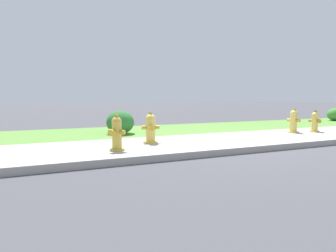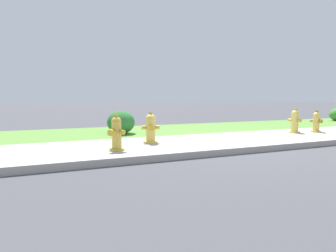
% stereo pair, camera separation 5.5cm
% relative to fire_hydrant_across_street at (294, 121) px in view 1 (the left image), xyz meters
% --- Properties ---
extents(ground_plane, '(120.00, 120.00, 0.00)m').
position_rel_fire_hydrant_across_street_xyz_m(ground_plane, '(-2.52, -0.45, -0.34)').
color(ground_plane, '#424247').
extents(sidewalk_pavement, '(18.00, 2.43, 0.01)m').
position_rel_fire_hydrant_across_street_xyz_m(sidewalk_pavement, '(-2.52, -0.45, -0.33)').
color(sidewalk_pavement, '#9E9993').
rests_on(sidewalk_pavement, ground).
extents(grass_verge, '(18.00, 2.80, 0.01)m').
position_rel_fire_hydrant_across_street_xyz_m(grass_verge, '(-2.52, 2.17, -0.33)').
color(grass_verge, '#568438').
rests_on(grass_verge, ground).
extents(street_curb, '(18.00, 0.16, 0.12)m').
position_rel_fire_hydrant_across_street_xyz_m(street_curb, '(-2.52, -1.74, -0.28)').
color(street_curb, '#9E9993').
rests_on(street_curb, ground).
extents(fire_hydrant_across_street, '(0.35, 0.38, 0.71)m').
position_rel_fire_hydrant_across_street_xyz_m(fire_hydrant_across_street, '(0.00, 0.00, 0.00)').
color(fire_hydrant_across_street, gold).
rests_on(fire_hydrant_across_street, ground).
extents(fire_hydrant_mid_block, '(0.33, 0.36, 0.64)m').
position_rel_fire_hydrant_across_street_xyz_m(fire_hydrant_mid_block, '(0.73, -0.10, -0.03)').
color(fire_hydrant_mid_block, gold).
rests_on(fire_hydrant_mid_block, ground).
extents(fire_hydrant_near_corner, '(0.40, 0.37, 0.70)m').
position_rel_fire_hydrant_across_street_xyz_m(fire_hydrant_near_corner, '(-4.37, -0.12, -0.01)').
color(fire_hydrant_near_corner, gold).
rests_on(fire_hydrant_near_corner, ground).
extents(fire_hydrant_far_end, '(0.34, 0.34, 0.70)m').
position_rel_fire_hydrant_across_street_xyz_m(fire_hydrant_far_end, '(-5.24, -0.68, -0.00)').
color(fire_hydrant_far_end, gold).
rests_on(fire_hydrant_far_end, ground).
extents(shrub_bush_near_lamp, '(0.66, 0.66, 0.56)m').
position_rel_fire_hydrant_across_street_xyz_m(shrub_bush_near_lamp, '(5.07, 2.36, -0.06)').
color(shrub_bush_near_lamp, '#3D7F33').
rests_on(shrub_bush_near_lamp, ground).
extents(shrub_bush_far_verge, '(0.77, 0.77, 0.65)m').
position_rel_fire_hydrant_across_street_xyz_m(shrub_bush_far_verge, '(-4.68, 1.68, -0.01)').
color(shrub_bush_far_verge, '#28662D').
rests_on(shrub_bush_far_verge, ground).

